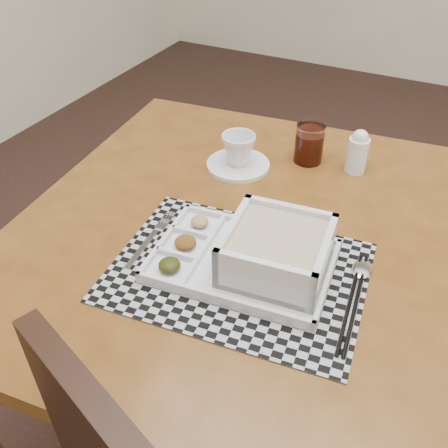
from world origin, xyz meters
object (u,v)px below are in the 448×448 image
(serving_tray, at_px, (266,255))
(juice_glass, at_px, (309,145))
(dining_table, at_px, (259,257))
(creamer_bottle, at_px, (358,152))
(cup, at_px, (238,149))

(serving_tray, relative_size, juice_glass, 3.64)
(dining_table, distance_m, serving_tray, 0.16)
(serving_tray, height_order, creamer_bottle, creamer_bottle)
(dining_table, xyz_separation_m, serving_tray, (0.05, -0.11, 0.11))
(dining_table, xyz_separation_m, cup, (-0.14, 0.20, 0.12))
(cup, relative_size, creamer_bottle, 0.75)
(juice_glass, bearing_deg, cup, -144.04)
(dining_table, height_order, cup, cup)
(cup, bearing_deg, serving_tray, -69.60)
(dining_table, relative_size, serving_tray, 3.13)
(dining_table, bearing_deg, juice_glass, 90.67)
(dining_table, height_order, serving_tray, serving_tray)
(dining_table, height_order, juice_glass, juice_glass)
(dining_table, bearing_deg, creamer_bottle, 69.83)
(cup, distance_m, creamer_bottle, 0.27)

